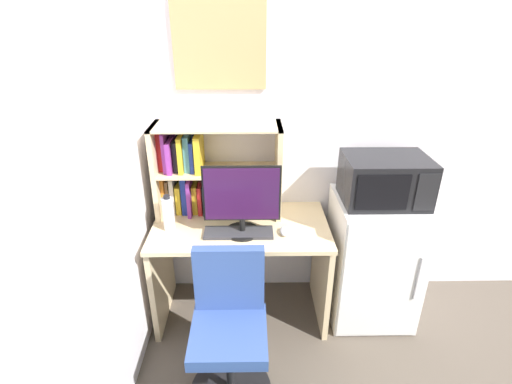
# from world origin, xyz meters

# --- Properties ---
(wall_back) EXTENTS (6.40, 0.04, 2.60)m
(wall_back) POSITION_xyz_m (0.40, 0.02, 1.30)
(wall_back) COLOR silver
(wall_back) RESTS_ON ground_plane
(wall_left) EXTENTS (0.04, 4.40, 2.60)m
(wall_left) POSITION_xyz_m (-1.62, -1.60, 1.30)
(wall_left) COLOR silver
(wall_left) RESTS_ON ground_plane
(desk) EXTENTS (1.14, 0.64, 0.73)m
(desk) POSITION_xyz_m (-0.98, -0.32, 0.50)
(desk) COLOR beige
(desk) RESTS_ON ground_plane
(hutch_bookshelf) EXTENTS (0.82, 0.29, 0.62)m
(hutch_bookshelf) POSITION_xyz_m (-1.25, -0.13, 1.04)
(hutch_bookshelf) COLOR beige
(hutch_bookshelf) RESTS_ON desk
(monitor) EXTENTS (0.47, 0.22, 0.45)m
(monitor) POSITION_xyz_m (-0.96, -0.42, 0.97)
(monitor) COLOR black
(monitor) RESTS_ON desk
(keyboard) EXTENTS (0.43, 0.14, 0.02)m
(keyboard) POSITION_xyz_m (-0.99, -0.44, 0.74)
(keyboard) COLOR #333338
(keyboard) RESTS_ON desk
(computer_mouse) EXTENTS (0.05, 0.11, 0.03)m
(computer_mouse) POSITION_xyz_m (-0.70, -0.43, 0.75)
(computer_mouse) COLOR silver
(computer_mouse) RESTS_ON desk
(water_bottle) EXTENTS (0.07, 0.07, 0.24)m
(water_bottle) POSITION_xyz_m (-1.43, -0.37, 0.85)
(water_bottle) COLOR silver
(water_bottle) RESTS_ON desk
(mini_fridge) EXTENTS (0.56, 0.56, 0.90)m
(mini_fridge) POSITION_xyz_m (-0.07, -0.31, 0.45)
(mini_fridge) COLOR white
(mini_fridge) RESTS_ON ground_plane
(microwave) EXTENTS (0.51, 0.38, 0.29)m
(microwave) POSITION_xyz_m (-0.07, -0.31, 1.04)
(microwave) COLOR black
(microwave) RESTS_ON mini_fridge
(desk_chair) EXTENTS (0.46, 0.46, 0.88)m
(desk_chair) POSITION_xyz_m (-1.03, -0.93, 0.39)
(desk_chair) COLOR black
(desk_chair) RESTS_ON ground_plane
(wall_corkboard) EXTENTS (0.57, 0.02, 0.53)m
(wall_corkboard) POSITION_xyz_m (-1.09, -0.01, 1.81)
(wall_corkboard) COLOR tan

